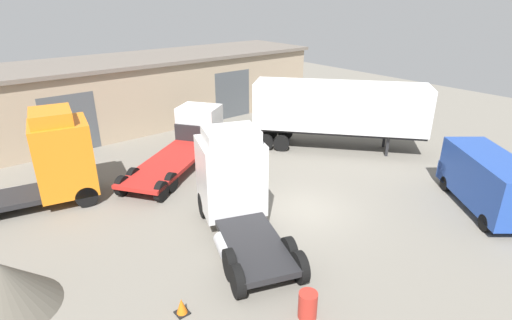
# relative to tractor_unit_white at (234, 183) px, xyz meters

# --- Properties ---
(ground_plane) EXTENTS (60.00, 60.00, 0.00)m
(ground_plane) POSITION_rel_tractor_unit_white_xyz_m (3.27, -1.04, -1.97)
(ground_plane) COLOR slate
(warehouse_building) EXTENTS (27.88, 6.96, 4.83)m
(warehouse_building) POSITION_rel_tractor_unit_white_xyz_m (3.27, 16.18, 0.45)
(warehouse_building) COLOR tan
(warehouse_building) RESTS_ON ground_plane
(tractor_unit_white) EXTENTS (4.56, 6.90, 4.19)m
(tractor_unit_white) POSITION_rel_tractor_unit_white_xyz_m (0.00, 0.00, 0.00)
(tractor_unit_white) COLOR silver
(tractor_unit_white) RESTS_ON ground_plane
(container_trailer_black) EXTENTS (8.64, 9.48, 4.11)m
(container_trailer_black) POSITION_rel_tractor_unit_white_xyz_m (10.32, 3.32, 0.64)
(container_trailer_black) COLOR silver
(container_trailer_black) RESTS_ON ground_plane
(tractor_unit_orange) EXTENTS (6.71, 3.69, 4.41)m
(tractor_unit_orange) POSITION_rel_tractor_unit_white_xyz_m (-5.16, 6.83, 0.11)
(tractor_unit_orange) COLOR orange
(tractor_unit_orange) RESTS_ON ground_plane
(delivery_van_blue) EXTENTS (4.91, 5.45, 2.55)m
(delivery_van_blue) POSITION_rel_tractor_unit_white_xyz_m (9.70, -5.87, -0.59)
(delivery_van_blue) COLOR #2347A3
(delivery_van_blue) RESTS_ON ground_plane
(flatbed_truck_white) EXTENTS (8.43, 6.89, 2.70)m
(flatbed_truck_white) POSITION_rel_tractor_unit_white_xyz_m (2.60, 7.96, -0.70)
(flatbed_truck_white) COLOR silver
(flatbed_truck_white) RESTS_ON ground_plane
(gravel_pile) EXTENTS (3.12, 3.12, 1.73)m
(gravel_pile) POSITION_rel_tractor_unit_white_xyz_m (-8.38, 0.43, -1.11)
(gravel_pile) COLOR #565147
(gravel_pile) RESTS_ON ground_plane
(oil_drum) EXTENTS (0.58, 0.58, 0.88)m
(oil_drum) POSITION_rel_tractor_unit_white_xyz_m (-1.37, -5.64, -1.53)
(oil_drum) COLOR #B22D23
(oil_drum) RESTS_ON ground_plane
(traffic_cone) EXTENTS (0.40, 0.40, 0.55)m
(traffic_cone) POSITION_rel_tractor_unit_white_xyz_m (-4.28, -3.14, -1.72)
(traffic_cone) COLOR black
(traffic_cone) RESTS_ON ground_plane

